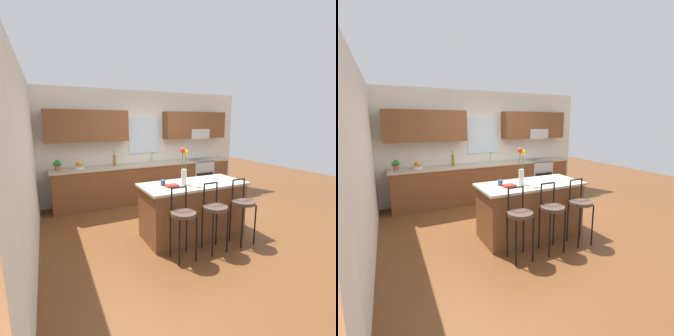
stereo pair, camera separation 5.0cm
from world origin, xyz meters
The scene contains 16 objects.
ground_plane centered at (0.00, 0.00, 0.00)m, with size 14.00×14.00×0.00m, color brown.
wall_left centered at (-2.56, 0.30, 1.35)m, with size 0.12×4.60×2.70m, color silver.
back_wall_assembly centered at (0.03, 1.98, 1.51)m, with size 5.60×0.50×2.70m.
counter_run centered at (0.00, 1.70, 0.47)m, with size 4.56×0.64×0.92m.
sink_faucet centered at (0.14, 1.84, 1.06)m, with size 0.02×0.13×0.23m.
oven_range centered at (1.48, 1.68, 0.46)m, with size 0.60×0.64×0.92m.
kitchen_island centered at (-0.09, -0.50, 0.46)m, with size 1.79×0.82×0.92m.
bar_stool_near centered at (-0.64, -1.12, 0.64)m, with size 0.36×0.36×1.04m.
bar_stool_middle centered at (-0.09, -1.12, 0.64)m, with size 0.36×0.36×1.04m.
bar_stool_far centered at (0.46, -1.12, 0.64)m, with size 0.36×0.36×1.04m.
flower_vase centered at (-0.28, -0.52, 1.22)m, with size 0.14×0.10×0.62m.
mug_ceramic centered at (-0.61, -0.41, 0.97)m, with size 0.08×0.08×0.09m, color #33518C.
cookbook centered at (-0.52, -0.54, 0.94)m, with size 0.20×0.15×0.03m, color maroon.
fruit_bowl_oranges centered at (-1.66, 1.70, 0.97)m, with size 0.24×0.24×0.16m.
bottle_olive_oil centered at (-0.87, 1.70, 1.06)m, with size 0.06×0.06×0.35m.
potted_plant_small centered at (-2.09, 1.70, 1.05)m, with size 0.17×0.12×0.23m.
Camera 1 is at (-2.27, -3.94, 1.94)m, focal length 26.33 mm.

